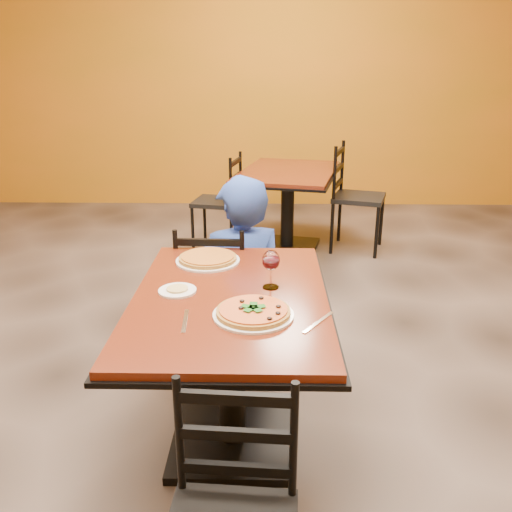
{
  "coord_description": "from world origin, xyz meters",
  "views": [
    {
      "loc": [
        0.15,
        -2.52,
        1.65
      ],
      "look_at": [
        0.1,
        -0.3,
        0.85
      ],
      "focal_mm": 37.27,
      "sensor_mm": 36.0,
      "label": 1
    }
  ],
  "objects_px": {
    "table_second": "(288,191)",
    "plate_main": "(253,315)",
    "table_main": "(231,336)",
    "pizza_far": "(208,258)",
    "chair_second_left": "(217,202)",
    "diner": "(240,268)",
    "chair_second_right": "(359,198)",
    "chair_main_far": "(215,293)",
    "plate_far": "(208,261)",
    "side_plate": "(177,291)",
    "wine_glass": "(271,268)",
    "pizza_main": "(253,311)"
  },
  "relations": [
    {
      "from": "table_second",
      "to": "plate_main",
      "type": "distance_m",
      "value": 2.98
    },
    {
      "from": "table_main",
      "to": "pizza_far",
      "type": "height_order",
      "value": "pizza_far"
    },
    {
      "from": "chair_second_left",
      "to": "diner",
      "type": "distance_m",
      "value": 1.95
    },
    {
      "from": "table_main",
      "to": "chair_second_right",
      "type": "bearing_deg",
      "value": 70.18
    },
    {
      "from": "chair_main_far",
      "to": "chair_second_left",
      "type": "bearing_deg",
      "value": -83.51
    },
    {
      "from": "table_second",
      "to": "plate_far",
      "type": "distance_m",
      "value": 2.43
    },
    {
      "from": "chair_second_right",
      "to": "plate_main",
      "type": "distance_m",
      "value": 3.11
    },
    {
      "from": "chair_second_left",
      "to": "side_plate",
      "type": "height_order",
      "value": "chair_second_left"
    },
    {
      "from": "diner",
      "to": "wine_glass",
      "type": "height_order",
      "value": "diner"
    },
    {
      "from": "chair_second_left",
      "to": "wine_glass",
      "type": "height_order",
      "value": "wine_glass"
    },
    {
      "from": "table_main",
      "to": "wine_glass",
      "type": "xyz_separation_m",
      "value": [
        0.17,
        0.08,
        0.28
      ]
    },
    {
      "from": "table_main",
      "to": "chair_second_left",
      "type": "xyz_separation_m",
      "value": [
        -0.31,
        2.77,
        -0.11
      ]
    },
    {
      "from": "diner",
      "to": "side_plate",
      "type": "relative_size",
      "value": 6.79
    },
    {
      "from": "table_second",
      "to": "side_plate",
      "type": "relative_size",
      "value": 8.72
    },
    {
      "from": "diner",
      "to": "pizza_far",
      "type": "relative_size",
      "value": 3.88
    },
    {
      "from": "chair_main_far",
      "to": "plate_main",
      "type": "relative_size",
      "value": 2.74
    },
    {
      "from": "table_second",
      "to": "plate_main",
      "type": "height_order",
      "value": "plate_main"
    },
    {
      "from": "pizza_main",
      "to": "wine_glass",
      "type": "relative_size",
      "value": 1.58
    },
    {
      "from": "plate_main",
      "to": "pizza_main",
      "type": "height_order",
      "value": "pizza_main"
    },
    {
      "from": "pizza_far",
      "to": "wine_glass",
      "type": "relative_size",
      "value": 1.56
    },
    {
      "from": "table_second",
      "to": "pizza_far",
      "type": "bearing_deg",
      "value": -101.34
    },
    {
      "from": "diner",
      "to": "wine_glass",
      "type": "distance_m",
      "value": 0.84
    },
    {
      "from": "wine_glass",
      "to": "pizza_main",
      "type": "bearing_deg",
      "value": -103.74
    },
    {
      "from": "plate_far",
      "to": "plate_main",
      "type": "bearing_deg",
      "value": -68.14
    },
    {
      "from": "table_main",
      "to": "chair_main_far",
      "type": "distance_m",
      "value": 0.78
    },
    {
      "from": "table_second",
      "to": "plate_far",
      "type": "relative_size",
      "value": 4.5
    },
    {
      "from": "pizza_far",
      "to": "chair_second_right",
      "type": "bearing_deg",
      "value": 64.54
    },
    {
      "from": "chair_second_left",
      "to": "side_plate",
      "type": "distance_m",
      "value": 2.76
    },
    {
      "from": "table_main",
      "to": "chair_second_left",
      "type": "relative_size",
      "value": 1.37
    },
    {
      "from": "table_main",
      "to": "table_second",
      "type": "xyz_separation_m",
      "value": [
        0.34,
        2.77,
        0.0
      ]
    },
    {
      "from": "plate_far",
      "to": "wine_glass",
      "type": "distance_m",
      "value": 0.44
    },
    {
      "from": "chair_second_right",
      "to": "side_plate",
      "type": "distance_m",
      "value": 3.02
    },
    {
      "from": "diner",
      "to": "pizza_far",
      "type": "height_order",
      "value": "diner"
    },
    {
      "from": "chair_second_left",
      "to": "plate_main",
      "type": "height_order",
      "value": "chair_second_left"
    },
    {
      "from": "table_main",
      "to": "plate_far",
      "type": "height_order",
      "value": "plate_far"
    },
    {
      "from": "diner",
      "to": "table_main",
      "type": "bearing_deg",
      "value": 73.31
    },
    {
      "from": "plate_far",
      "to": "table_second",
      "type": "bearing_deg",
      "value": 78.66
    },
    {
      "from": "chair_second_left",
      "to": "side_plate",
      "type": "xyz_separation_m",
      "value": [
        0.09,
        -2.74,
        0.31
      ]
    },
    {
      "from": "plate_main",
      "to": "table_main",
      "type": "bearing_deg",
      "value": 117.37
    },
    {
      "from": "chair_second_left",
      "to": "plate_far",
      "type": "distance_m",
      "value": 2.41
    },
    {
      "from": "chair_second_right",
      "to": "pizza_main",
      "type": "height_order",
      "value": "chair_second_right"
    },
    {
      "from": "chair_main_far",
      "to": "pizza_far",
      "type": "height_order",
      "value": "chair_main_far"
    },
    {
      "from": "table_second",
      "to": "wine_glass",
      "type": "distance_m",
      "value": 2.71
    },
    {
      "from": "pizza_main",
      "to": "plate_far",
      "type": "height_order",
      "value": "pizza_main"
    },
    {
      "from": "pizza_main",
      "to": "side_plate",
      "type": "relative_size",
      "value": 1.77
    },
    {
      "from": "plate_main",
      "to": "wine_glass",
      "type": "relative_size",
      "value": 1.72
    },
    {
      "from": "chair_main_far",
      "to": "plate_main",
      "type": "height_order",
      "value": "chair_main_far"
    },
    {
      "from": "table_second",
      "to": "pizza_main",
      "type": "distance_m",
      "value": 2.98
    },
    {
      "from": "chair_main_far",
      "to": "chair_second_right",
      "type": "xyz_separation_m",
      "value": [
        1.14,
        2.02,
        0.07
      ]
    },
    {
      "from": "table_main",
      "to": "side_plate",
      "type": "height_order",
      "value": "side_plate"
    }
  ]
}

